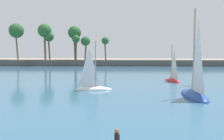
# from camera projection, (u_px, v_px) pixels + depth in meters

# --- Properties ---
(sea) EXTENTS (220.00, 104.82, 0.06)m
(sea) POSITION_uv_depth(u_px,v_px,m) (115.00, 69.00, 65.38)
(sea) COLOR #33607F
(sea) RESTS_ON ground
(palm_headland) EXTENTS (80.58, 6.36, 12.86)m
(palm_headland) POSITION_uv_depth(u_px,v_px,m) (99.00, 55.00, 77.77)
(palm_headland) COLOR #514C47
(palm_headland) RESTS_ON ground
(sailboat_near_shore) EXTENTS (2.34, 6.94, 9.94)m
(sailboat_near_shore) POSITION_uv_depth(u_px,v_px,m) (195.00, 89.00, 27.12)
(sailboat_near_shore) COLOR #234793
(sailboat_near_shore) RESTS_ON sea
(sailboat_mid_bay) EXTENTS (2.42, 4.42, 6.13)m
(sailboat_mid_bay) POSITION_uv_depth(u_px,v_px,m) (172.00, 78.00, 40.27)
(sailboat_mid_bay) COLOR red
(sailboat_mid_bay) RESTS_ON sea
(sailboat_toward_headland) EXTENTS (4.57, 1.78, 6.46)m
(sailboat_toward_headland) POSITION_uv_depth(u_px,v_px,m) (93.00, 85.00, 31.95)
(sailboat_toward_headland) COLOR white
(sailboat_toward_headland) RESTS_ON sea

